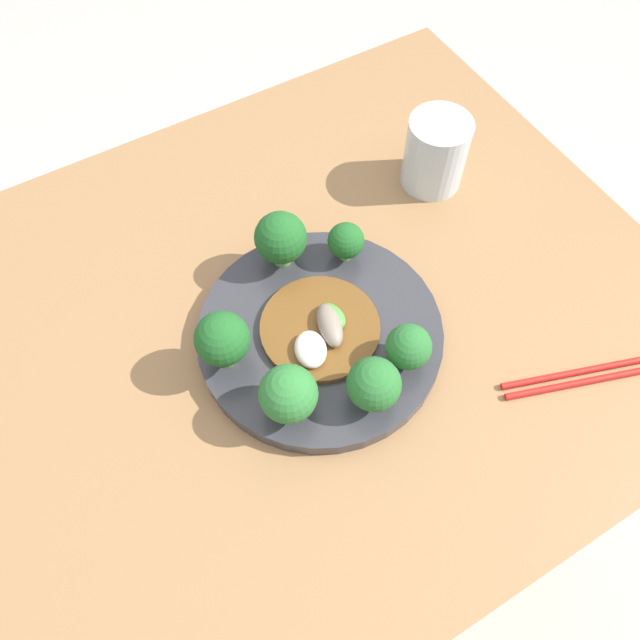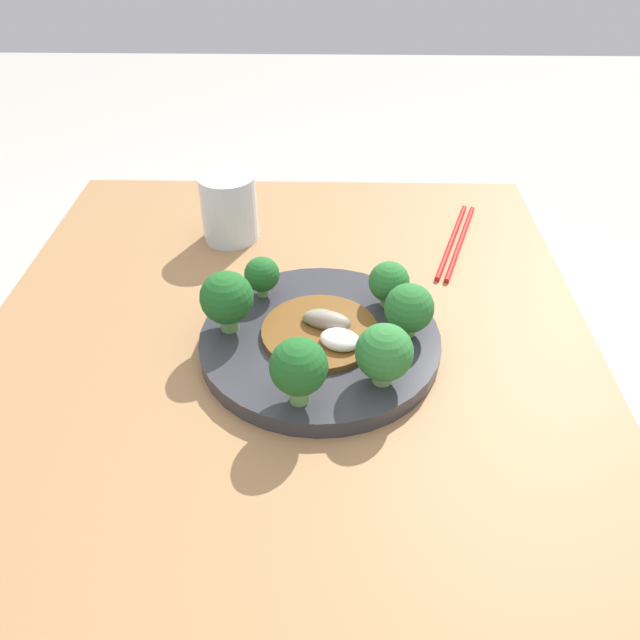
% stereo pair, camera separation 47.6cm
% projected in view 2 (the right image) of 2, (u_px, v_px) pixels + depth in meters
% --- Properties ---
extents(table, '(0.86, 0.70, 0.76)m').
position_uv_depth(table, '(294.00, 546.00, 0.92)').
color(table, olive).
rests_on(table, ground_plane).
extents(plate, '(0.26, 0.26, 0.02)m').
position_uv_depth(plate, '(320.00, 341.00, 0.69)').
color(plate, '#333338').
rests_on(plate, table).
extents(broccoli_southwest, '(0.04, 0.04, 0.05)m').
position_uv_depth(broccoli_southwest, '(262.00, 275.00, 0.73)').
color(broccoli_southwest, '#7AAD5B').
rests_on(broccoli_southwest, plate).
extents(broccoli_north, '(0.05, 0.05, 0.06)m').
position_uv_depth(broccoli_north, '(409.00, 309.00, 0.66)').
color(broccoli_north, '#7AAD5B').
rests_on(broccoli_north, plate).
extents(broccoli_northeast, '(0.06, 0.06, 0.07)m').
position_uv_depth(broccoli_northeast, '(384.00, 353.00, 0.60)').
color(broccoli_northeast, '#89B76B').
rests_on(broccoli_northeast, plate).
extents(broccoli_east, '(0.06, 0.06, 0.07)m').
position_uv_depth(broccoli_east, '(299.00, 368.00, 0.58)').
color(broccoli_east, '#70A356').
rests_on(broccoli_east, plate).
extents(broccoli_south, '(0.06, 0.06, 0.07)m').
position_uv_depth(broccoli_south, '(227.00, 298.00, 0.67)').
color(broccoli_south, '#70A356').
rests_on(broccoli_south, plate).
extents(broccoli_northwest, '(0.05, 0.05, 0.06)m').
position_uv_depth(broccoli_northwest, '(389.00, 282.00, 0.71)').
color(broccoli_northwest, '#89B76B').
rests_on(broccoli_northwest, plate).
extents(stirfry_center, '(0.13, 0.13, 0.02)m').
position_uv_depth(stirfry_center, '(324.00, 330.00, 0.68)').
color(stirfry_center, brown).
rests_on(stirfry_center, plate).
extents(drinking_glass, '(0.08, 0.08, 0.09)m').
position_uv_depth(drinking_glass, '(229.00, 208.00, 0.86)').
color(drinking_glass, silver).
rests_on(drinking_glass, table).
extents(chopsticks, '(0.20, 0.08, 0.01)m').
position_uv_depth(chopsticks, '(456.00, 241.00, 0.87)').
color(chopsticks, red).
rests_on(chopsticks, table).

